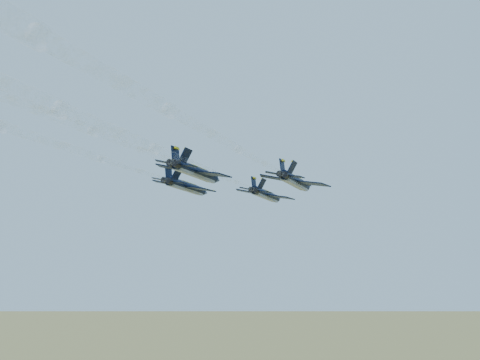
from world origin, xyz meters
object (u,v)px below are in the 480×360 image
(jet_left, at_px, (187,187))
(jet_slot, at_px, (197,172))
(jet_right, at_px, (296,182))
(jet_lead, at_px, (266,195))

(jet_left, bearing_deg, jet_slot, -55.97)
(jet_slot, bearing_deg, jet_right, 52.85)
(jet_left, distance_m, jet_right, 19.24)
(jet_left, height_order, jet_right, same)
(jet_right, distance_m, jet_slot, 17.86)
(jet_lead, height_order, jet_right, same)
(jet_left, bearing_deg, jet_lead, 59.73)
(jet_lead, distance_m, jet_right, 16.98)
(jet_lead, relative_size, jet_left, 1.00)
(jet_left, relative_size, jet_right, 1.00)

